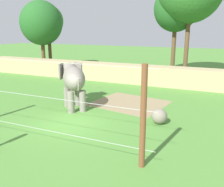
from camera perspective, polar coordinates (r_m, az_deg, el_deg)
ground_plane at (r=13.75m, az=-9.36°, el=-6.82°), size 120.00×120.00×0.00m
dirt_patch at (r=17.21m, az=4.02°, el=-2.22°), size 5.36×4.89×0.01m
embankment_wall at (r=23.53m, az=5.98°, el=4.43°), size 36.00×1.80×1.69m
elephant at (r=15.99m, az=-8.92°, el=3.14°), size 3.09×3.17×2.78m
enrichment_ball at (r=13.65m, az=10.83°, el=-5.16°), size 0.84×0.84×0.84m
cable_fence at (r=11.19m, az=-17.06°, el=-1.83°), size 10.61×0.22×3.85m
tree_far_left at (r=28.08m, az=14.46°, el=18.28°), size 4.56×4.56×9.42m
tree_left_of_centre at (r=31.42m, az=-15.93°, el=15.27°), size 4.90×4.90×8.22m
tree_behind_wall at (r=33.71m, az=-14.46°, el=15.76°), size 3.81×3.81×7.96m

